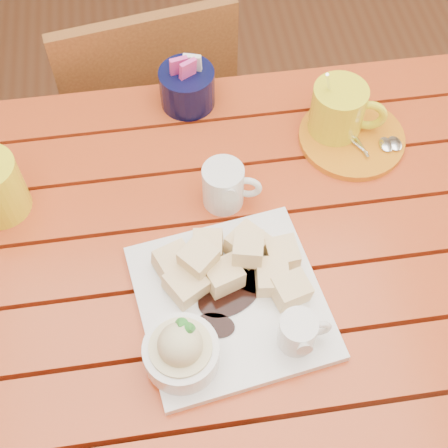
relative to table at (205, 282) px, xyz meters
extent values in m
plane|color=brown|center=(0.00, 0.00, -0.64)|extent=(5.00, 5.00, 0.00)
cube|color=#AD2B16|center=(0.00, -0.23, 0.09)|extent=(1.20, 0.11, 0.03)
cube|color=#AD2B16|center=(0.00, -0.11, 0.09)|extent=(1.20, 0.11, 0.03)
cube|color=#AD2B16|center=(0.00, 0.00, 0.09)|extent=(1.20, 0.11, 0.03)
cube|color=#AD2B16|center=(0.00, 0.11, 0.09)|extent=(1.20, 0.11, 0.03)
cube|color=#AD2B16|center=(0.00, 0.23, 0.09)|extent=(1.20, 0.11, 0.03)
cube|color=#AD2B16|center=(0.00, 0.34, 0.09)|extent=(1.20, 0.11, 0.03)
cube|color=#AD2B16|center=(0.00, 0.36, 0.04)|extent=(1.12, 0.04, 0.08)
cylinder|color=#AD2B16|center=(0.55, 0.35, -0.28)|extent=(0.06, 0.06, 0.72)
cube|color=white|center=(0.03, -0.10, 0.12)|extent=(0.32, 0.32, 0.02)
cube|color=gold|center=(0.10, -0.08, 0.14)|extent=(0.05, 0.05, 0.04)
cube|color=gold|center=(0.01, -0.01, 0.14)|extent=(0.06, 0.06, 0.04)
cube|color=gold|center=(0.07, -0.02, 0.14)|extent=(0.07, 0.07, 0.04)
cube|color=gold|center=(0.12, -0.04, 0.14)|extent=(0.05, 0.05, 0.04)
cube|color=gold|center=(-0.04, -0.08, 0.14)|extent=(0.07, 0.07, 0.04)
cube|color=gold|center=(0.02, -0.07, 0.14)|extent=(0.06, 0.06, 0.04)
cube|color=gold|center=(0.12, -0.11, 0.14)|extent=(0.06, 0.06, 0.04)
cube|color=gold|center=(-0.01, -0.05, 0.18)|extent=(0.07, 0.07, 0.04)
cube|color=gold|center=(0.07, -0.04, 0.18)|extent=(0.06, 0.06, 0.04)
cube|color=gold|center=(-0.05, -0.03, 0.14)|extent=(0.07, 0.07, 0.04)
cylinder|color=white|center=(-0.05, -0.19, 0.15)|extent=(0.11, 0.11, 0.04)
cylinder|color=beige|center=(-0.05, -0.19, 0.16)|extent=(0.09, 0.09, 0.03)
sphere|color=beige|center=(-0.05, -0.19, 0.18)|extent=(0.06, 0.06, 0.06)
cone|color=#308F2E|center=(-0.04, -0.18, 0.21)|extent=(0.04, 0.04, 0.03)
cone|color=#308F2E|center=(-0.05, -0.17, 0.20)|extent=(0.03, 0.03, 0.03)
cylinder|color=white|center=(0.12, -0.18, 0.15)|extent=(0.06, 0.06, 0.06)
cylinder|color=black|center=(0.12, -0.18, 0.18)|extent=(0.04, 0.04, 0.01)
cone|color=white|center=(0.12, -0.21, 0.18)|extent=(0.02, 0.02, 0.03)
torus|color=white|center=(0.15, -0.18, 0.16)|extent=(0.04, 0.01, 0.04)
cylinder|color=yellow|center=(0.27, 0.22, 0.16)|extent=(0.10, 0.10, 0.11)
cylinder|color=black|center=(0.27, 0.22, 0.21)|extent=(0.08, 0.08, 0.01)
torus|color=yellow|center=(0.33, 0.21, 0.16)|extent=(0.07, 0.03, 0.07)
cylinder|color=silver|center=(0.26, 0.23, 0.20)|extent=(0.05, 0.05, 0.14)
cylinder|color=white|center=(0.05, 0.10, 0.15)|extent=(0.07, 0.07, 0.08)
cylinder|color=white|center=(0.05, 0.10, 0.19)|extent=(0.06, 0.06, 0.01)
cone|color=white|center=(0.05, 0.06, 0.18)|extent=(0.03, 0.03, 0.03)
torus|color=white|center=(0.09, 0.10, 0.15)|extent=(0.05, 0.02, 0.05)
cylinder|color=black|center=(0.01, 0.34, 0.15)|extent=(0.10, 0.10, 0.08)
cube|color=#E73E9B|center=(0.00, 0.34, 0.20)|extent=(0.04, 0.02, 0.05)
cube|color=white|center=(0.03, 0.34, 0.20)|extent=(0.04, 0.02, 0.05)
cube|color=#E73E9B|center=(0.02, 0.33, 0.20)|extent=(0.04, 0.03, 0.05)
cylinder|color=orange|center=(0.30, 0.20, 0.11)|extent=(0.20, 0.20, 0.01)
cylinder|color=silver|center=(0.28, 0.21, 0.13)|extent=(0.08, 0.12, 0.01)
cylinder|color=silver|center=(0.30, 0.21, 0.13)|extent=(0.03, 0.14, 0.01)
ellipsoid|color=silver|center=(0.36, 0.17, 0.12)|extent=(0.03, 0.04, 0.01)
ellipsoid|color=silver|center=(0.37, 0.17, 0.12)|extent=(0.03, 0.04, 0.01)
cube|color=brown|center=(-0.08, 0.67, -0.24)|extent=(0.45, 0.45, 0.03)
cylinder|color=brown|center=(0.05, 0.87, -0.45)|extent=(0.03, 0.03, 0.39)
cylinder|color=brown|center=(-0.28, 0.81, -0.45)|extent=(0.03, 0.03, 0.39)
cylinder|color=brown|center=(0.11, 0.54, -0.45)|extent=(0.03, 0.03, 0.39)
cylinder|color=brown|center=(-0.22, 0.48, -0.45)|extent=(0.03, 0.03, 0.39)
cube|color=brown|center=(-0.05, 0.50, -0.02)|extent=(0.39, 0.09, 0.41)
camera|label=1|loc=(-0.04, -0.52, 1.00)|focal=50.00mm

